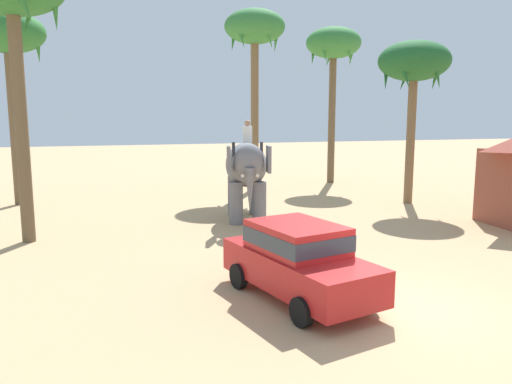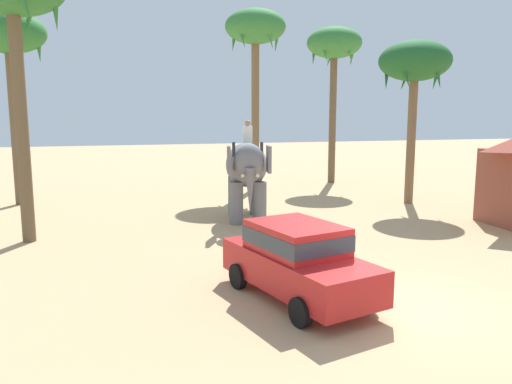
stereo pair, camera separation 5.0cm
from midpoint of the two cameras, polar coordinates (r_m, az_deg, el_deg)
ground_plane at (r=11.46m, az=16.02°, el=-12.50°), size 120.00×120.00×0.00m
car_sedan_foreground at (r=11.33m, az=4.70°, el=-7.47°), size 2.63×4.39×1.70m
elephant_with_mahout at (r=19.35m, az=-1.16°, el=2.57°), size 2.28×4.01×3.88m
palm_tree_behind_elephant at (r=27.69m, az=-0.21°, el=17.58°), size 3.20×3.20×9.55m
palm_tree_near_hut at (r=30.76m, az=8.73°, el=15.83°), size 3.20×3.20×9.11m
palm_tree_far_back at (r=25.38m, az=-26.40°, el=15.36°), size 3.20×3.20×8.54m
palm_tree_leaning_seaward at (r=24.26m, az=17.44°, el=13.57°), size 3.20×3.20×7.36m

